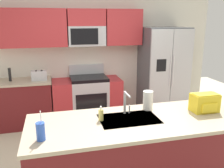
# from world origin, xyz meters

# --- Properties ---
(ground_plane) EXTENTS (9.00, 9.00, 0.00)m
(ground_plane) POSITION_xyz_m (0.00, 0.00, 0.00)
(ground_plane) COLOR beige
(ground_plane) RESTS_ON ground
(kitchen_wall_unit) EXTENTS (5.20, 0.43, 2.60)m
(kitchen_wall_unit) POSITION_xyz_m (-0.14, 2.08, 1.47)
(kitchen_wall_unit) COLOR silver
(kitchen_wall_unit) RESTS_ON ground
(back_counter) EXTENTS (1.18, 0.63, 0.90)m
(back_counter) POSITION_xyz_m (-1.47, 1.80, 0.45)
(back_counter) COLOR maroon
(back_counter) RESTS_ON ground
(range_oven) EXTENTS (1.36, 0.61, 1.10)m
(range_oven) POSITION_xyz_m (-0.20, 1.80, 0.44)
(range_oven) COLOR #B7BABF
(range_oven) RESTS_ON ground
(refrigerator) EXTENTS (0.90, 0.76, 1.85)m
(refrigerator) POSITION_xyz_m (1.42, 1.73, 0.93)
(refrigerator) COLOR #4C4F54
(refrigerator) RESTS_ON ground
(island_counter) EXTENTS (2.51, 0.96, 0.90)m
(island_counter) POSITION_xyz_m (0.07, -0.45, 0.45)
(island_counter) COLOR maroon
(island_counter) RESTS_ON ground
(toaster) EXTENTS (0.28, 0.16, 0.18)m
(toaster) POSITION_xyz_m (-1.10, 1.75, 0.99)
(toaster) COLOR #B7BABF
(toaster) RESTS_ON back_counter
(pepper_mill) EXTENTS (0.05, 0.05, 0.25)m
(pepper_mill) POSITION_xyz_m (-1.61, 1.80, 1.02)
(pepper_mill) COLOR black
(pepper_mill) RESTS_ON back_counter
(sink_faucet) EXTENTS (0.08, 0.22, 0.28)m
(sink_faucet) POSITION_xyz_m (-0.02, -0.26, 1.07)
(sink_faucet) COLOR #B7BABF
(sink_faucet) RESTS_ON island_counter
(drink_cup_blue) EXTENTS (0.08, 0.08, 0.30)m
(drink_cup_blue) POSITION_xyz_m (-0.99, -0.68, 0.99)
(drink_cup_blue) COLOR blue
(drink_cup_blue) RESTS_ON island_counter
(soap_dispenser) EXTENTS (0.06, 0.06, 0.17)m
(soap_dispenser) POSITION_xyz_m (-0.35, -0.37, 0.97)
(soap_dispenser) COLOR #D8CC66
(soap_dispenser) RESTS_ON island_counter
(paper_towel_roll) EXTENTS (0.12, 0.12, 0.24)m
(paper_towel_roll) POSITION_xyz_m (0.29, -0.17, 1.02)
(paper_towel_roll) COLOR white
(paper_towel_roll) RESTS_ON island_counter
(backpack) EXTENTS (0.32, 0.22, 0.23)m
(backpack) POSITION_xyz_m (0.95, -0.40, 1.02)
(backpack) COLOR yellow
(backpack) RESTS_ON island_counter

